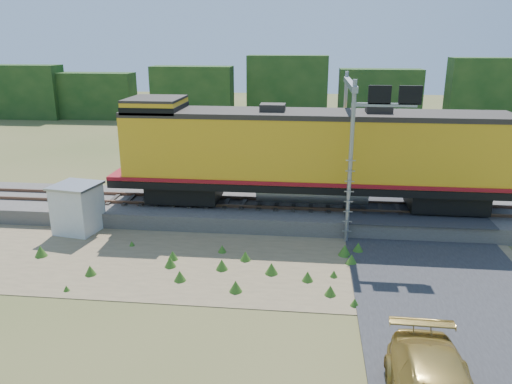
# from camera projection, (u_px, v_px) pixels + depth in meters

# --- Properties ---
(ground) EXTENTS (140.00, 140.00, 0.00)m
(ground) POSITION_uv_depth(u_px,v_px,m) (267.00, 267.00, 21.15)
(ground) COLOR #475123
(ground) RESTS_ON ground
(ballast) EXTENTS (70.00, 5.00, 0.80)m
(ballast) POSITION_uv_depth(u_px,v_px,m) (277.00, 212.00, 26.73)
(ballast) COLOR slate
(ballast) RESTS_ON ground
(rails) EXTENTS (70.00, 1.54, 0.16)m
(rails) POSITION_uv_depth(u_px,v_px,m) (277.00, 203.00, 26.59)
(rails) COLOR brown
(rails) RESTS_ON ballast
(dirt_shoulder) EXTENTS (26.00, 8.00, 0.03)m
(dirt_shoulder) POSITION_uv_depth(u_px,v_px,m) (222.00, 260.00, 21.83)
(dirt_shoulder) COLOR #8C7754
(dirt_shoulder) RESTS_ON ground
(road) EXTENTS (7.00, 66.00, 0.86)m
(road) POSITION_uv_depth(u_px,v_px,m) (433.00, 266.00, 21.09)
(road) COLOR #38383A
(road) RESTS_ON ground
(tree_line_north) EXTENTS (130.00, 3.00, 6.50)m
(tree_line_north) POSITION_uv_depth(u_px,v_px,m) (297.00, 96.00, 56.33)
(tree_line_north) COLOR #173A15
(tree_line_north) RESTS_ON ground
(weed_clumps) EXTENTS (15.00, 6.20, 0.56)m
(weed_clumps) POSITION_uv_depth(u_px,v_px,m) (187.00, 262.00, 21.61)
(weed_clumps) COLOR #37681D
(weed_clumps) RESTS_ON ground
(locomotive) EXTENTS (21.00, 3.20, 5.42)m
(locomotive) POSITION_uv_depth(u_px,v_px,m) (307.00, 153.00, 25.61)
(locomotive) COLOR black
(locomotive) RESTS_ON rails
(shed) EXTENTS (2.39, 2.39, 2.46)m
(shed) POSITION_uv_depth(u_px,v_px,m) (78.00, 208.00, 24.72)
(shed) COLOR silver
(shed) RESTS_ON ground
(signal_gantry) EXTENTS (3.01, 6.20, 7.60)m
(signal_gantry) POSITION_uv_depth(u_px,v_px,m) (358.00, 117.00, 24.11)
(signal_gantry) COLOR gray
(signal_gantry) RESTS_ON ground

